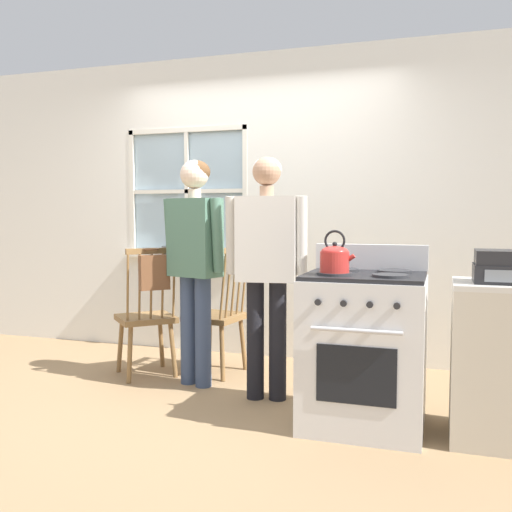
# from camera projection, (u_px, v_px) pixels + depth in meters

# --- Properties ---
(ground_plane) EXTENTS (16.00, 16.00, 0.00)m
(ground_plane) POSITION_uv_depth(u_px,v_px,m) (196.00, 402.00, 3.88)
(ground_plane) COLOR #937551
(wall_back) EXTENTS (6.40, 0.16, 2.70)m
(wall_back) POSITION_uv_depth(u_px,v_px,m) (263.00, 207.00, 5.10)
(wall_back) COLOR silver
(wall_back) RESTS_ON ground_plane
(chair_by_window) EXTENTS (0.58, 0.58, 1.02)m
(chair_by_window) POSITION_uv_depth(u_px,v_px,m) (147.00, 318.00, 4.49)
(chair_by_window) COLOR olive
(chair_by_window) RESTS_ON ground_plane
(chair_near_wall) EXTENTS (0.46, 0.47, 1.02)m
(chair_near_wall) POSITION_uv_depth(u_px,v_px,m) (218.00, 317.00, 4.57)
(chair_near_wall) COLOR olive
(chair_near_wall) RESTS_ON ground_plane
(person_elderly_left) EXTENTS (0.54, 0.31, 1.67)m
(person_elderly_left) POSITION_uv_depth(u_px,v_px,m) (195.00, 249.00, 4.20)
(person_elderly_left) COLOR #384766
(person_elderly_left) RESTS_ON ground_plane
(person_teen_center) EXTENTS (0.57, 0.27, 1.66)m
(person_teen_center) POSITION_uv_depth(u_px,v_px,m) (267.00, 254.00, 3.88)
(person_teen_center) COLOR black
(person_teen_center) RESTS_ON ground_plane
(stove) EXTENTS (0.71, 0.68, 1.08)m
(stove) POSITION_uv_depth(u_px,v_px,m) (364.00, 348.00, 3.42)
(stove) COLOR silver
(stove) RESTS_ON ground_plane
(kettle) EXTENTS (0.21, 0.17, 0.25)m
(kettle) POSITION_uv_depth(u_px,v_px,m) (335.00, 258.00, 3.30)
(kettle) COLOR red
(kettle) RESTS_ON stove
(potted_plant) EXTENTS (0.15, 0.15, 0.21)m
(potted_plant) POSITION_uv_depth(u_px,v_px,m) (170.00, 248.00, 5.32)
(potted_plant) COLOR #42474C
(potted_plant) RESTS_ON wall_back
(handbag) EXTENTS (0.25, 0.25, 0.31)m
(handbag) POSITION_uv_depth(u_px,v_px,m) (154.00, 271.00, 4.26)
(handbag) COLOR brown
(handbag) RESTS_ON chair_by_window
(side_counter) EXTENTS (0.55, 0.50, 0.90)m
(side_counter) POSITION_uv_depth(u_px,v_px,m) (503.00, 362.00, 3.18)
(side_counter) COLOR beige
(side_counter) RESTS_ON ground_plane
(stereo) EXTENTS (0.34, 0.29, 0.18)m
(stereo) POSITION_uv_depth(u_px,v_px,m) (506.00, 267.00, 3.12)
(stereo) COLOR #232326
(stereo) RESTS_ON side_counter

